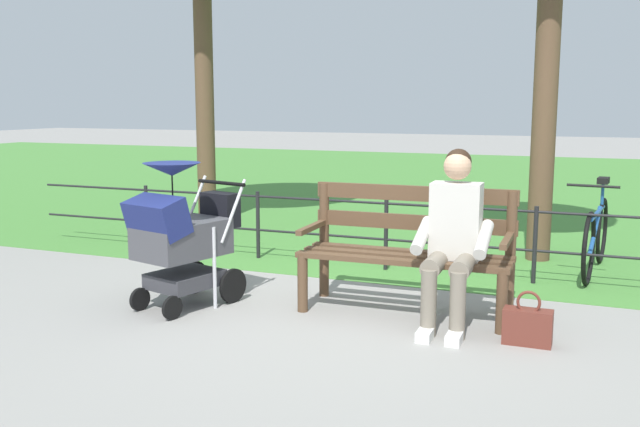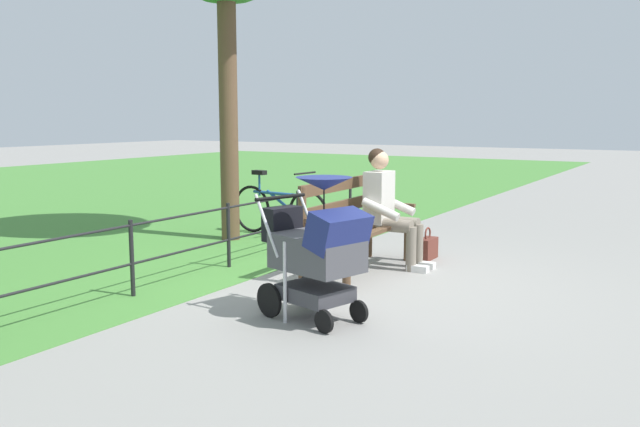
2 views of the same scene
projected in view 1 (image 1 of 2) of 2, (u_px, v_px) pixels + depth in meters
ground_plane at (337, 307)px, 5.60m from camera, size 60.00×60.00×0.00m
grass_lawn at (497, 186)px, 13.66m from camera, size 40.00×16.00×0.01m
park_bench at (408, 244)px, 5.42m from camera, size 1.61×0.64×0.96m
person_on_bench at (453, 233)px, 5.05m from camera, size 0.54×0.74×1.28m
stroller at (181, 233)px, 5.50m from camera, size 0.71×0.98×1.15m
handbag at (528, 326)px, 4.71m from camera, size 0.32×0.14×0.37m
park_fence at (415, 229)px, 6.65m from camera, size 8.28×0.04×0.70m
bicycle at (596, 235)px, 6.65m from camera, size 0.44×1.66×0.89m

